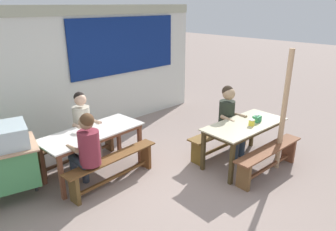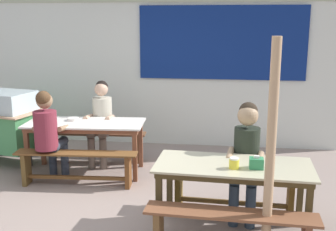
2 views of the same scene
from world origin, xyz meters
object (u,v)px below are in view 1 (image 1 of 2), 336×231
object	(u,v)px
soup_bowl	(78,132)
bench_far_back	(78,147)
tissue_box	(257,119)
person_right_near_table	(230,115)
bench_near_front	(268,157)
wooden_support_post	(284,112)
person_left_back_turned	(87,148)
dining_table_far	(92,136)
bench_far_front	(113,166)
condiment_jar	(252,123)
dining_table_near	(245,128)
person_center_facing	(84,124)
bench_near_back	(221,138)

from	to	relation	value
soup_bowl	bench_far_back	bearing A→B (deg)	67.96
tissue_box	person_right_near_table	bearing A→B (deg)	98.33
bench_far_back	soup_bowl	distance (m)	0.66
bench_near_front	tissue_box	distance (m)	0.70
person_right_near_table	wooden_support_post	world-z (taller)	wooden_support_post
person_left_back_turned	tissue_box	world-z (taller)	person_left_back_turned
tissue_box	soup_bowl	distance (m)	3.03
bench_near_front	dining_table_far	bearing A→B (deg)	135.31
bench_far_front	condiment_jar	world-z (taller)	condiment_jar
wooden_support_post	tissue_box	bearing A→B (deg)	101.07
dining_table_near	person_right_near_table	size ratio (longest dim) A/B	1.24
person_center_facing	wooden_support_post	size ratio (longest dim) A/B	0.63
dining_table_near	bench_far_front	bearing A→B (deg)	153.49
bench_far_back	condiment_jar	bearing A→B (deg)	-45.55
dining_table_far	person_center_facing	size ratio (longest dim) A/B	1.34
bench_far_front	wooden_support_post	bearing A→B (deg)	-33.15
bench_near_back	wooden_support_post	size ratio (longest dim) A/B	0.74
person_center_facing	person_right_near_table	bearing A→B (deg)	-36.11
person_right_near_table	tissue_box	bearing A→B (deg)	-81.67
bench_near_back	soup_bowl	xyz separation A→B (m)	(-2.31, 1.11, 0.46)
bench_far_front	person_center_facing	xyz separation A→B (m)	(0.07, 0.95, 0.43)
dining_table_near	soup_bowl	size ratio (longest dim) A/B	9.09
dining_table_far	soup_bowl	xyz separation A→B (m)	(-0.21, 0.08, 0.10)
dining_table_near	wooden_support_post	bearing A→B (deg)	-59.57
person_right_near_table	dining_table_near	bearing A→B (deg)	-108.57
bench_far_back	bench_near_back	bearing A→B (deg)	-35.56
dining_table_near	person_right_near_table	bearing A→B (deg)	71.43
dining_table_near	bench_far_back	size ratio (longest dim) A/B	1.00
dining_table_near	tissue_box	xyz separation A→B (m)	(0.22, -0.09, 0.13)
dining_table_far	tissue_box	xyz separation A→B (m)	(2.30, -1.62, 0.13)
bench_far_back	bench_near_back	xyz separation A→B (m)	(2.14, -1.53, 0.01)
bench_far_back	bench_near_front	bearing A→B (deg)	-50.56
bench_far_front	soup_bowl	bearing A→B (deg)	112.04
bench_near_front	tissue_box	bearing A→B (deg)	59.90
bench_near_front	condiment_jar	bearing A→B (deg)	86.41
bench_near_front	wooden_support_post	xyz separation A→B (m)	(0.32, -0.01, 0.72)
bench_far_front	bench_near_front	world-z (taller)	same
wooden_support_post	condiment_jar	bearing A→B (deg)	127.45
bench_near_back	tissue_box	size ratio (longest dim) A/B	11.24
dining_table_near	dining_table_far	bearing A→B (deg)	143.71
bench_far_back	soup_bowl	bearing A→B (deg)	-112.04
bench_far_back	bench_far_front	xyz separation A→B (m)	(0.07, -1.02, -0.01)
tissue_box	bench_near_front	bearing A→B (deg)	-120.10
bench_far_front	person_center_facing	world-z (taller)	person_center_facing
bench_near_back	person_right_near_table	xyz separation A→B (m)	(0.12, -0.08, 0.44)
person_left_back_turned	person_center_facing	distance (m)	1.01
dining_table_far	wooden_support_post	xyz separation A→B (m)	(2.39, -2.05, 0.35)
bench_far_back	person_right_near_table	world-z (taller)	person_right_near_table
bench_near_front	person_left_back_turned	xyz separation A→B (m)	(-2.42, 1.59, 0.43)
dining_table_near	bench_near_front	world-z (taller)	dining_table_near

